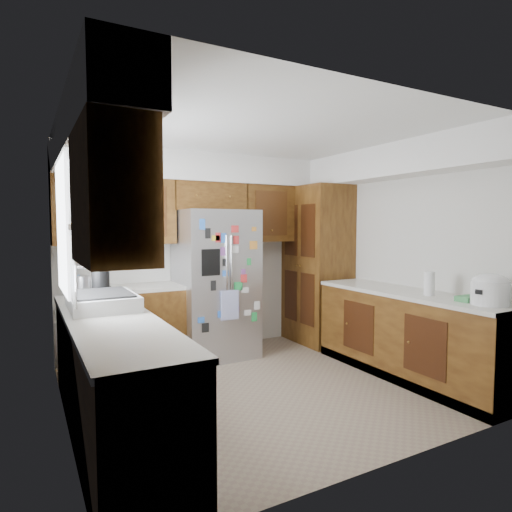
# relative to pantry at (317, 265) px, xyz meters

# --- Properties ---
(floor) EXTENTS (3.60, 3.60, 0.00)m
(floor) POSITION_rel_pantry_xyz_m (-1.50, -1.15, -1.07)
(floor) COLOR gray
(floor) RESTS_ON ground
(room_shell) EXTENTS (3.64, 3.24, 2.52)m
(room_shell) POSITION_rel_pantry_xyz_m (-1.61, -0.79, 0.75)
(room_shell) COLOR silver
(room_shell) RESTS_ON ground
(left_counter_run) EXTENTS (1.36, 3.20, 0.92)m
(left_counter_run) POSITION_rel_pantry_xyz_m (-2.86, -1.12, -0.65)
(left_counter_run) COLOR #3E210B
(left_counter_run) RESTS_ON ground
(right_counter_run) EXTENTS (0.63, 2.25, 0.92)m
(right_counter_run) POSITION_rel_pantry_xyz_m (0.00, -1.62, -0.65)
(right_counter_run) COLOR #3E210B
(right_counter_run) RESTS_ON ground
(pantry) EXTENTS (0.60, 0.90, 2.15)m
(pantry) POSITION_rel_pantry_xyz_m (0.00, 0.00, 0.00)
(pantry) COLOR #3E210B
(pantry) RESTS_ON ground
(fridge) EXTENTS (0.90, 0.79, 1.80)m
(fridge) POSITION_rel_pantry_xyz_m (-1.50, 0.05, -0.17)
(fridge) COLOR #9B9BA0
(fridge) RESTS_ON ground
(bridge_cabinet) EXTENTS (0.96, 0.34, 0.35)m
(bridge_cabinet) POSITION_rel_pantry_xyz_m (-1.50, 0.28, 0.90)
(bridge_cabinet) COLOR #3E210B
(bridge_cabinet) RESTS_ON fridge
(fridge_top_items) EXTENTS (0.64, 0.29, 0.27)m
(fridge_top_items) POSITION_rel_pantry_xyz_m (-1.51, 0.28, 1.20)
(fridge_top_items) COLOR #1347AC
(fridge_top_items) RESTS_ON bridge_cabinet
(sink_assembly) EXTENTS (0.52, 0.70, 0.37)m
(sink_assembly) POSITION_rel_pantry_xyz_m (-3.00, -1.05, -0.09)
(sink_assembly) COLOR silver
(sink_assembly) RESTS_ON left_counter_run
(left_counter_clutter) EXTENTS (0.40, 0.92, 0.38)m
(left_counter_clutter) POSITION_rel_pantry_xyz_m (-2.97, -0.34, -0.02)
(left_counter_clutter) COLOR black
(left_counter_clutter) RESTS_ON left_counter_run
(rice_cooker) EXTENTS (0.32, 0.31, 0.28)m
(rice_cooker) POSITION_rel_pantry_xyz_m (-0.00, -2.50, -0.01)
(rice_cooker) COLOR white
(rice_cooker) RESTS_ON right_counter_run
(paper_towel) EXTENTS (0.10, 0.10, 0.24)m
(paper_towel) POSITION_rel_pantry_xyz_m (-0.04, -1.89, -0.04)
(paper_towel) COLOR white
(paper_towel) RESTS_ON right_counter_run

